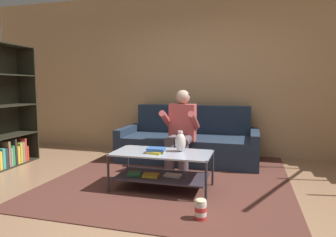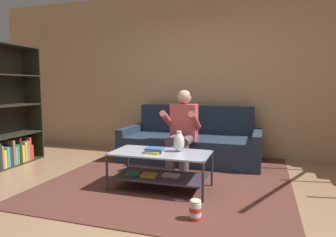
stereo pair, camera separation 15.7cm
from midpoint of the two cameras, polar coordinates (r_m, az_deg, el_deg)
The scene contains 10 objects.
ground at distance 3.35m, azimuth -2.08°, elevation -15.42°, with size 16.80×16.80×0.00m, color #A07858.
back_partition at distance 5.49m, azimuth 6.75°, elevation 8.43°, with size 8.40×0.12×2.90m, color tan.
couch at distance 4.98m, azimuth 5.33°, elevation -4.78°, with size 2.23×0.96×0.90m.
person_seated_center at distance 4.38m, azimuth 3.75°, elevation -1.61°, with size 0.50×0.58×1.18m.
coffee_table at distance 3.60m, azimuth -0.29°, elevation -8.83°, with size 1.16×0.59×0.45m.
area_rug at distance 4.24m, azimuth 2.56°, elevation -10.65°, with size 3.00×3.40×0.01m.
vase at distance 3.58m, azimuth 3.37°, elevation -4.47°, with size 0.13×0.13×0.25m.
book_stack at distance 3.52m, azimuth -1.32°, elevation -6.09°, with size 0.22×0.20×0.06m.
bookshelf at distance 5.27m, azimuth -27.25°, elevation -0.65°, with size 0.39×0.97×1.87m.
popcorn_tub at distance 2.89m, azimuth 6.83°, elevation -16.88°, with size 0.11×0.11×0.20m.
Camera 2 is at (1.14, -2.90, 1.23)m, focal length 32.00 mm.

